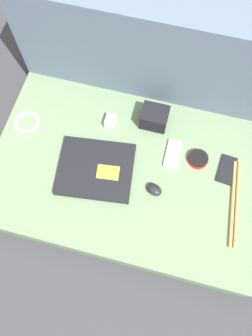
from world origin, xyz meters
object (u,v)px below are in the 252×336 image
(speaker_puck, at_px, (198,159))
(camera_pouch, at_px, (154,117))
(laptop, at_px, (96,169))
(phone_silver, at_px, (173,154))
(computer_mouse, at_px, (154,190))
(phone_black, at_px, (227,170))
(charger_brick, at_px, (110,121))

(speaker_puck, bearing_deg, camera_pouch, 149.29)
(laptop, height_order, camera_pouch, camera_pouch)
(speaker_puck, xyz_separation_m, phone_silver, (-0.11, -0.00, -0.01))
(speaker_puck, height_order, phone_silver, speaker_puck)
(computer_mouse, distance_m, speaker_puck, 0.23)
(speaker_puck, bearing_deg, phone_black, -6.61)
(laptop, xyz_separation_m, speaker_puck, (0.40, 0.15, -0.00))
(speaker_puck, relative_size, camera_pouch, 0.74)
(camera_pouch, xyz_separation_m, charger_brick, (-0.18, -0.05, -0.02))
(computer_mouse, bearing_deg, camera_pouch, 125.23)
(phone_black, xyz_separation_m, camera_pouch, (-0.34, 0.14, 0.04))
(speaker_puck, bearing_deg, charger_brick, 169.15)
(laptop, relative_size, charger_brick, 6.07)
(camera_pouch, distance_m, charger_brick, 0.19)
(speaker_puck, relative_size, phone_black, 0.65)
(computer_mouse, distance_m, phone_black, 0.32)
(laptop, bearing_deg, charger_brick, 83.39)
(laptop, xyz_separation_m, charger_brick, (-0.00, 0.23, 0.01))
(laptop, relative_size, speaker_puck, 3.97)
(computer_mouse, height_order, phone_silver, computer_mouse)
(speaker_puck, bearing_deg, phone_silver, -178.94)
(laptop, relative_size, phone_black, 2.58)
(laptop, height_order, charger_brick, charger_brick)
(speaker_puck, height_order, charger_brick, charger_brick)
(camera_pouch, bearing_deg, phone_silver, -49.78)
(phone_black, bearing_deg, laptop, -160.14)
(computer_mouse, bearing_deg, laptop, -163.57)
(camera_pouch, bearing_deg, computer_mouse, -77.07)
(speaker_puck, distance_m, phone_silver, 0.11)
(computer_mouse, relative_size, speaker_puck, 0.91)
(phone_silver, bearing_deg, camera_pouch, 129.82)
(computer_mouse, bearing_deg, speaker_puck, 72.52)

